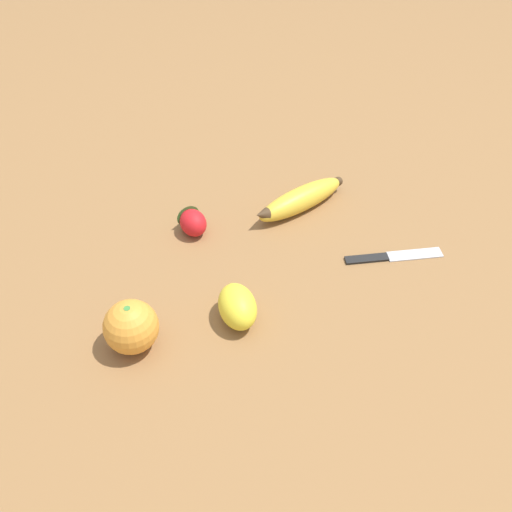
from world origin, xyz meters
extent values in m
plane|color=olive|center=(0.00, 0.00, 0.00)|extent=(3.00, 3.00, 0.00)
ellipsoid|color=gold|center=(0.18, -0.01, 0.02)|extent=(0.17, 0.12, 0.04)
cone|color=#47331E|center=(0.10, 0.03, 0.03)|extent=(0.04, 0.03, 0.03)
sphere|color=#47331E|center=(0.25, -0.05, 0.02)|extent=(0.02, 0.02, 0.02)
sphere|color=orange|center=(-0.19, 0.08, 0.04)|extent=(0.07, 0.07, 0.07)
cylinder|color=#3D8438|center=(-0.19, 0.08, 0.07)|extent=(0.01, 0.01, 0.00)
ellipsoid|color=red|center=(0.05, 0.13, 0.02)|extent=(0.06, 0.07, 0.04)
cone|color=#3D8438|center=(0.06, 0.15, 0.02)|extent=(0.04, 0.03, 0.04)
ellipsoid|color=yellow|center=(-0.09, -0.02, 0.03)|extent=(0.09, 0.09, 0.05)
sphere|color=yellow|center=(-0.06, 0.00, 0.03)|extent=(0.02, 0.02, 0.02)
cube|color=silver|center=(0.15, -0.22, 0.00)|extent=(0.07, 0.09, 0.00)
cube|color=black|center=(0.10, -0.15, 0.00)|extent=(0.05, 0.07, 0.01)
camera|label=1|loc=(-0.58, -0.28, 0.65)|focal=42.00mm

